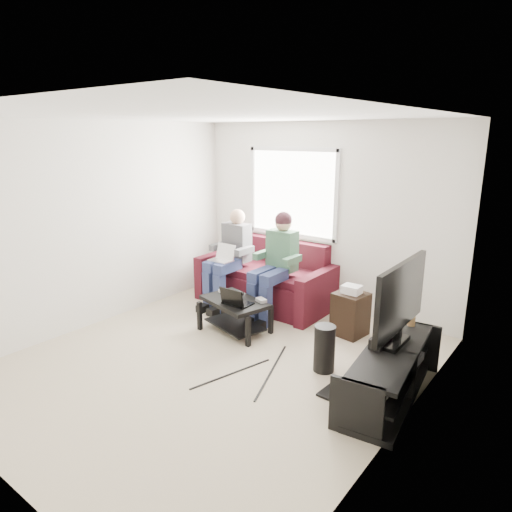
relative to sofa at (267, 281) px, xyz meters
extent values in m
plane|color=beige|center=(0.65, -1.82, -0.33)|extent=(4.50, 4.50, 0.00)
plane|color=white|center=(0.65, -1.82, 2.27)|extent=(4.50, 4.50, 0.00)
plane|color=silver|center=(0.65, 0.43, 0.97)|extent=(4.50, 0.00, 4.50)
plane|color=silver|center=(-1.35, -1.82, 0.97)|extent=(0.00, 4.50, 4.50)
plane|color=silver|center=(2.65, -1.82, 0.97)|extent=(0.00, 4.50, 4.50)
cube|color=white|center=(0.15, 0.42, 1.27)|extent=(1.40, 0.01, 1.20)
cube|color=silver|center=(0.15, 0.41, 1.27)|extent=(1.48, 0.04, 1.28)
cube|color=#4B1221|center=(0.00, -0.05, -0.11)|extent=(1.64, 0.87, 0.45)
cube|color=#4B1221|center=(0.00, 0.33, 0.35)|extent=(1.63, 0.20, 0.46)
cube|color=#4B1221|center=(-0.89, -0.05, -0.01)|extent=(0.15, 0.97, 0.64)
cube|color=#4B1221|center=(0.89, -0.05, -0.01)|extent=(0.15, 0.97, 0.64)
cube|color=#4B1221|center=(-0.40, -0.07, 0.17)|extent=(0.75, 0.75, 0.10)
cube|color=#4B1221|center=(0.40, -0.07, 0.17)|extent=(0.75, 0.75, 0.10)
cube|color=navy|center=(-0.50, -0.52, 0.29)|extent=(0.16, 0.45, 0.14)
cube|color=navy|center=(-0.30, -0.52, 0.29)|extent=(0.16, 0.45, 0.14)
cube|color=navy|center=(-0.50, -0.70, -0.06)|extent=(0.13, 0.13, 0.55)
cube|color=navy|center=(-0.30, -0.70, -0.06)|extent=(0.13, 0.13, 0.55)
cube|color=#555459|center=(-0.40, -0.19, 0.57)|extent=(0.40, 0.22, 0.55)
sphere|color=tan|center=(-0.40, -0.17, 0.94)|extent=(0.22, 0.22, 0.22)
cube|color=navy|center=(0.30, -0.52, 0.29)|extent=(0.16, 0.45, 0.14)
cube|color=navy|center=(0.50, -0.52, 0.29)|extent=(0.16, 0.45, 0.14)
cube|color=navy|center=(0.30, -0.70, -0.06)|extent=(0.13, 0.13, 0.55)
cube|color=navy|center=(0.50, -0.70, -0.06)|extent=(0.13, 0.13, 0.55)
cube|color=#4E5151|center=(0.40, -0.19, 0.57)|extent=(0.40, 0.22, 0.55)
sphere|color=tan|center=(0.40, -0.17, 0.94)|extent=(0.22, 0.22, 0.22)
sphere|color=#341A20|center=(0.40, -0.17, 0.98)|extent=(0.23, 0.23, 0.23)
cube|color=black|center=(0.29, -1.08, 0.07)|extent=(0.95, 0.71, 0.05)
cube|color=black|center=(0.29, -1.08, -0.24)|extent=(0.85, 0.62, 0.02)
cube|color=black|center=(-0.10, -1.30, -0.15)|extent=(0.05, 0.05, 0.37)
cube|color=black|center=(0.68, -1.30, -0.15)|extent=(0.05, 0.05, 0.37)
cube|color=black|center=(-0.10, -0.85, -0.15)|extent=(0.05, 0.05, 0.37)
cube|color=black|center=(0.68, -0.85, -0.15)|extent=(0.05, 0.05, 0.37)
cube|color=silver|center=(0.01, -0.96, 0.11)|extent=(0.16, 0.12, 0.04)
cube|color=black|center=(0.19, -0.90, 0.11)|extent=(0.16, 0.12, 0.04)
cube|color=gray|center=(0.59, -0.93, 0.11)|extent=(0.16, 0.14, 0.04)
cube|color=black|center=(2.42, -1.33, 0.15)|extent=(0.64, 1.56, 0.04)
cube|color=black|center=(2.42, -1.33, -0.08)|extent=(0.59, 1.50, 0.03)
cube|color=black|center=(2.42, -1.33, -0.30)|extent=(0.64, 1.56, 0.06)
cube|color=black|center=(2.42, -2.07, -0.08)|extent=(0.46, 0.10, 0.51)
cube|color=black|center=(2.42, -0.60, -0.08)|extent=(0.46, 0.10, 0.51)
cube|color=black|center=(2.42, -1.23, 0.19)|extent=(0.12, 0.40, 0.04)
cube|color=black|center=(2.42, -1.23, 0.27)|extent=(0.06, 0.06, 0.12)
cube|color=black|center=(2.42, -1.23, 0.66)|extent=(0.05, 1.10, 0.65)
cube|color=#E4357D|center=(2.39, -1.23, 0.66)|extent=(0.01, 1.01, 0.58)
cube|color=black|center=(2.30, -1.23, 0.22)|extent=(0.12, 0.50, 0.10)
cylinder|color=#A57B47|center=(2.37, -0.70, 0.23)|extent=(0.08, 0.08, 0.12)
cube|color=silver|center=(2.42, -1.73, -0.04)|extent=(0.30, 0.22, 0.06)
cube|color=gray|center=(2.42, -1.03, -0.03)|extent=(0.34, 0.26, 0.08)
cube|color=black|center=(2.42, -1.38, -0.03)|extent=(0.38, 0.30, 0.07)
cylinder|color=black|center=(1.67, -1.26, -0.08)|extent=(0.22, 0.22, 0.51)
cube|color=black|center=(1.94, -1.53, -0.32)|extent=(0.17, 0.43, 0.02)
cube|color=black|center=(1.48, -0.27, -0.06)|extent=(0.36, 0.36, 0.54)
cube|color=silver|center=(1.48, -0.27, 0.26)|extent=(0.22, 0.18, 0.10)
camera|label=1|loc=(3.75, -5.16, 2.09)|focal=32.00mm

